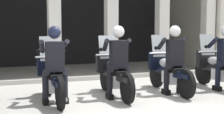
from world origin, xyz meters
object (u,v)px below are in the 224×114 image
Objects in this scene: motorcycle_right at (168,71)px; motorcycle_far_right at (217,68)px; police_officer_left at (55,58)px; motorcycle_center at (114,74)px; motorcycle_left at (53,77)px; police_officer_center at (118,56)px; police_officer_right at (174,54)px.

motorcycle_far_right is (1.38, -0.04, 0.00)m from motorcycle_right.
police_officer_left is 0.78× the size of motorcycle_center.
police_officer_left reaches higher than motorcycle_left.
motorcycle_left is at bearing 178.29° from police_officer_center.
motorcycle_center is 0.52m from police_officer_center.
motorcycle_center is 1.47m from police_officer_right.
police_officer_right is at bearing 10.89° from motorcycle_left.
motorcycle_left is 1.38m from motorcycle_center.
motorcycle_right is at bearing 9.21° from motorcycle_center.
police_officer_left reaches higher than motorcycle_right.
motorcycle_right is at bearing 22.64° from police_officer_left.
motorcycle_left and motorcycle_center have the same top height.
police_officer_center is at bearing -81.14° from motorcycle_center.
motorcycle_left is 4.13m from motorcycle_far_right.
motorcycle_far_right is (4.14, 0.27, -0.44)m from police_officer_left.
motorcycle_far_right is at bearing 21.79° from police_officer_right.
police_officer_center is 1.00× the size of police_officer_right.
police_officer_left is 1.00× the size of police_officer_right.
motorcycle_left is at bearing 106.05° from police_officer_left.
police_officer_left is 0.78× the size of motorcycle_far_right.
police_officer_left is 1.48m from motorcycle_center.
police_officer_center is at bearing -160.62° from motorcycle_far_right.
motorcycle_center is (1.38, 0.02, 0.00)m from motorcycle_left.
motorcycle_right is (2.76, 0.31, -0.44)m from police_officer_left.
motorcycle_left is 1.47m from police_officer_center.
motorcycle_center is at bearing 28.73° from police_officer_left.
motorcycle_far_right is at bearing 16.10° from motorcycle_left.
police_officer_center reaches higher than motorcycle_center.
motorcycle_center is at bearing -168.22° from motorcycle_right.
police_officer_left reaches higher than motorcycle_center.
police_officer_left is at bearing -167.85° from police_officer_right.
motorcycle_far_right is (2.76, -0.04, 0.00)m from motorcycle_center.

